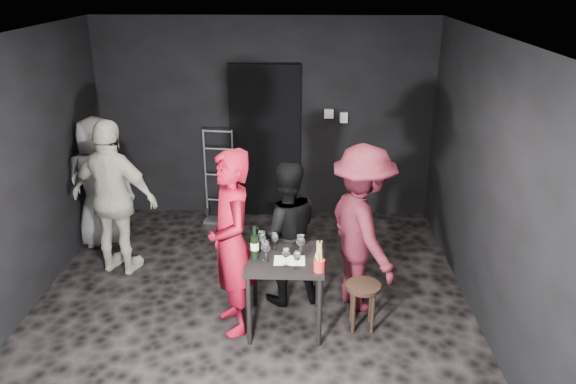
{
  "coord_description": "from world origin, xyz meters",
  "views": [
    {
      "loc": [
        0.51,
        -4.86,
        3.24
      ],
      "look_at": [
        0.37,
        0.25,
        1.2
      ],
      "focal_mm": 35.0,
      "sensor_mm": 36.0,
      "label": 1
    }
  ],
  "objects_px": {
    "man_maroon": "(363,218)",
    "bystander_cream": "(113,185)",
    "stool": "(363,294)",
    "server_red": "(231,226)",
    "hand_truck": "(220,204)",
    "woman_black": "(286,233)",
    "wine_bottle": "(255,246)",
    "bystander_grey": "(98,177)",
    "tasting_table": "(285,266)",
    "breadstick_cup": "(319,257)"
  },
  "relations": [
    {
      "from": "tasting_table",
      "to": "wine_bottle",
      "type": "bearing_deg",
      "value": -172.01
    },
    {
      "from": "tasting_table",
      "to": "bystander_cream",
      "type": "height_order",
      "value": "bystander_cream"
    },
    {
      "from": "woman_black",
      "to": "man_maroon",
      "type": "bearing_deg",
      "value": 159.98
    },
    {
      "from": "hand_truck",
      "to": "breadstick_cup",
      "type": "distance_m",
      "value": 3.09
    },
    {
      "from": "woman_black",
      "to": "bystander_cream",
      "type": "relative_size",
      "value": 0.73
    },
    {
      "from": "bystander_cream",
      "to": "server_red",
      "type": "bearing_deg",
      "value": 159.75
    },
    {
      "from": "stool",
      "to": "woman_black",
      "type": "xyz_separation_m",
      "value": [
        -0.75,
        0.49,
        0.4
      ]
    },
    {
      "from": "server_red",
      "to": "man_maroon",
      "type": "xyz_separation_m",
      "value": [
        1.24,
        0.41,
        -0.09
      ]
    },
    {
      "from": "man_maroon",
      "to": "wine_bottle",
      "type": "height_order",
      "value": "man_maroon"
    },
    {
      "from": "man_maroon",
      "to": "bystander_cream",
      "type": "relative_size",
      "value": 0.93
    },
    {
      "from": "stool",
      "to": "man_maroon",
      "type": "height_order",
      "value": "man_maroon"
    },
    {
      "from": "man_maroon",
      "to": "wine_bottle",
      "type": "xyz_separation_m",
      "value": [
        -1.02,
        -0.41,
        -0.11
      ]
    },
    {
      "from": "woman_black",
      "to": "breadstick_cup",
      "type": "xyz_separation_m",
      "value": [
        0.32,
        -0.73,
        0.12
      ]
    },
    {
      "from": "stool",
      "to": "bystander_cream",
      "type": "xyz_separation_m",
      "value": [
        -2.65,
        1.04,
        0.68
      ]
    },
    {
      "from": "hand_truck",
      "to": "woman_black",
      "type": "bearing_deg",
      "value": -57.83
    },
    {
      "from": "man_maroon",
      "to": "bystander_cream",
      "type": "height_order",
      "value": "bystander_cream"
    },
    {
      "from": "hand_truck",
      "to": "server_red",
      "type": "height_order",
      "value": "server_red"
    },
    {
      "from": "man_maroon",
      "to": "bystander_grey",
      "type": "xyz_separation_m",
      "value": [
        -3.08,
        1.32,
        -0.09
      ]
    },
    {
      "from": "server_red",
      "to": "bystander_grey",
      "type": "distance_m",
      "value": 2.53
    },
    {
      "from": "tasting_table",
      "to": "server_red",
      "type": "bearing_deg",
      "value": -175.9
    },
    {
      "from": "hand_truck",
      "to": "wine_bottle",
      "type": "distance_m",
      "value": 2.68
    },
    {
      "from": "server_red",
      "to": "man_maroon",
      "type": "height_order",
      "value": "server_red"
    },
    {
      "from": "stool",
      "to": "server_red",
      "type": "distance_m",
      "value": 1.42
    },
    {
      "from": "hand_truck",
      "to": "man_maroon",
      "type": "relative_size",
      "value": 0.65
    },
    {
      "from": "breadstick_cup",
      "to": "wine_bottle",
      "type": "bearing_deg",
      "value": 158.85
    },
    {
      "from": "woman_black",
      "to": "wine_bottle",
      "type": "relative_size",
      "value": 4.76
    },
    {
      "from": "bystander_cream",
      "to": "woman_black",
      "type": "bearing_deg",
      "value": -179.84
    },
    {
      "from": "tasting_table",
      "to": "bystander_grey",
      "type": "xyz_separation_m",
      "value": [
        -2.33,
        1.69,
        0.24
      ]
    },
    {
      "from": "hand_truck",
      "to": "man_maroon",
      "type": "bearing_deg",
      "value": -44.2
    },
    {
      "from": "man_maroon",
      "to": "bystander_grey",
      "type": "relative_size",
      "value": 1.11
    },
    {
      "from": "tasting_table",
      "to": "wine_bottle",
      "type": "xyz_separation_m",
      "value": [
        -0.28,
        -0.04,
        0.22
      ]
    },
    {
      "from": "server_red",
      "to": "breadstick_cup",
      "type": "relative_size",
      "value": 6.9
    },
    {
      "from": "wine_bottle",
      "to": "hand_truck",
      "type": "bearing_deg",
      "value": 105.59
    },
    {
      "from": "woman_black",
      "to": "bystander_grey",
      "type": "bearing_deg",
      "value": -40.56
    },
    {
      "from": "wine_bottle",
      "to": "breadstick_cup",
      "type": "bearing_deg",
      "value": -21.15
    },
    {
      "from": "woman_black",
      "to": "wine_bottle",
      "type": "height_order",
      "value": "woman_black"
    },
    {
      "from": "stool",
      "to": "breadstick_cup",
      "type": "relative_size",
      "value": 1.52
    },
    {
      "from": "hand_truck",
      "to": "bystander_grey",
      "type": "relative_size",
      "value": 0.71
    },
    {
      "from": "hand_truck",
      "to": "woman_black",
      "type": "relative_size",
      "value": 0.82
    },
    {
      "from": "hand_truck",
      "to": "bystander_cream",
      "type": "relative_size",
      "value": 0.6
    },
    {
      "from": "woman_black",
      "to": "wine_bottle",
      "type": "distance_m",
      "value": 0.58
    },
    {
      "from": "bystander_grey",
      "to": "hand_truck",
      "type": "bearing_deg",
      "value": -165.24
    },
    {
      "from": "hand_truck",
      "to": "tasting_table",
      "type": "relative_size",
      "value": 1.69
    },
    {
      "from": "tasting_table",
      "to": "stool",
      "type": "bearing_deg",
      "value": -1.54
    },
    {
      "from": "server_red",
      "to": "man_maroon",
      "type": "bearing_deg",
      "value": 86.41
    },
    {
      "from": "breadstick_cup",
      "to": "stool",
      "type": "bearing_deg",
      "value": 29.84
    },
    {
      "from": "tasting_table",
      "to": "man_maroon",
      "type": "xyz_separation_m",
      "value": [
        0.75,
        0.37,
        0.33
      ]
    },
    {
      "from": "bystander_cream",
      "to": "bystander_grey",
      "type": "relative_size",
      "value": 1.19
    },
    {
      "from": "server_red",
      "to": "woman_black",
      "type": "distance_m",
      "value": 0.76
    },
    {
      "from": "tasting_table",
      "to": "bystander_grey",
      "type": "relative_size",
      "value": 0.42
    }
  ]
}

